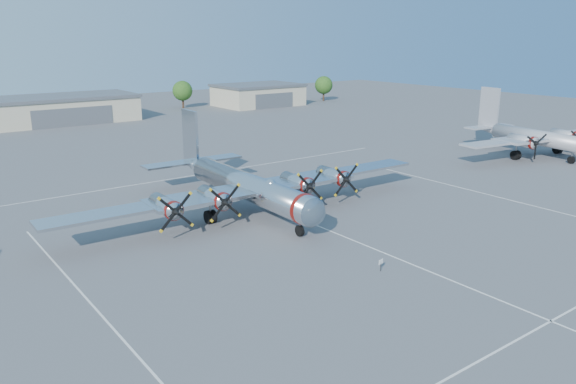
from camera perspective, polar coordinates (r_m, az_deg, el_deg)
ground at (r=51.79m, az=3.42°, el=-3.61°), size 260.00×260.00×0.00m
parking_lines at (r=50.54m, az=4.70°, el=-4.13°), size 60.00×50.08×0.01m
hangar_center at (r=124.19m, az=-21.95°, el=7.84°), size 28.60×14.60×5.40m
hangar_east at (r=144.12m, az=-3.04°, el=9.85°), size 20.60×14.60×5.40m
tree_east at (r=140.22m, az=-10.67°, el=10.07°), size 4.80×4.80×6.64m
tree_far_east at (r=154.45m, az=3.65°, el=10.78°), size 4.80×4.80×6.64m
main_bomber_b29 at (r=56.95m, az=-4.47°, el=-1.84°), size 40.83×28.45×8.89m
twin_engine_east at (r=90.58m, az=23.35°, el=3.47°), size 31.85×24.86×9.26m
info_placard at (r=42.69m, az=9.41°, el=-7.13°), size 0.50×0.13×0.95m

